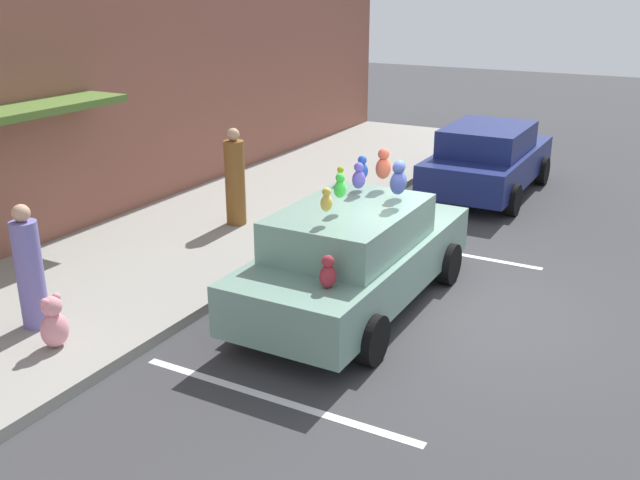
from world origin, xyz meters
name	(u,v)px	position (x,y,z in m)	size (l,w,h in m)	color
ground_plane	(454,308)	(0.00, 0.00, 0.00)	(60.00, 60.00, 0.00)	#38383A
sidewalk	(181,245)	(0.00, 5.00, 0.07)	(24.00, 4.00, 0.15)	gray
storefront_building	(71,57)	(-0.02, 7.14, 3.19)	(24.00, 1.25, 6.40)	brown
parking_stripe_front	(438,250)	(2.11, 1.00, 0.00)	(0.12, 3.60, 0.01)	silver
parking_stripe_rear	(274,399)	(-3.27, 1.00, 0.00)	(0.12, 3.60, 0.01)	silver
plush_covered_car	(355,254)	(-0.65, 1.28, 0.81)	(4.57, 2.01, 2.16)	gray
parked_sedan_behind	(488,159)	(6.01, 1.30, 0.79)	(4.32, 2.05, 1.54)	navy
teddy_bear_on_sidewalk	(54,323)	(-3.75, 3.89, 0.47)	(0.36, 0.30, 0.69)	pink
pedestrian_near_shopfront	(30,271)	(-3.47, 4.56, 0.92)	(0.35, 0.35, 1.67)	#7068B1
pedestrian_walking_past	(235,180)	(1.28, 4.69, 0.99)	(0.37, 0.37, 1.81)	brown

